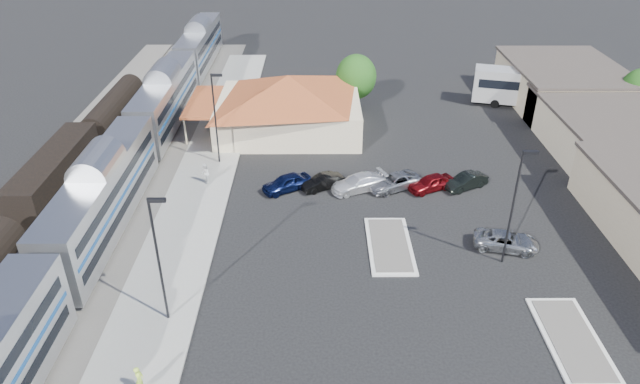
{
  "coord_description": "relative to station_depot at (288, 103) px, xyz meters",
  "views": [
    {
      "loc": [
        -1.49,
        -33.53,
        25.13
      ],
      "look_at": [
        -1.28,
        5.43,
        2.8
      ],
      "focal_mm": 32.0,
      "sensor_mm": 36.0,
      "label": 1
    }
  ],
  "objects": [
    {
      "name": "ground",
      "position": [
        4.56,
        -24.0,
        -3.13
      ],
      "size": [
        280.0,
        280.0,
        0.0
      ],
      "primitive_type": "plane",
      "color": "black",
      "rests_on": "ground"
    },
    {
      "name": "railbed",
      "position": [
        -16.44,
        -16.0,
        -3.07
      ],
      "size": [
        16.0,
        100.0,
        0.12
      ],
      "primitive_type": "cube",
      "color": "#4C4944",
      "rests_on": "ground"
    },
    {
      "name": "platform",
      "position": [
        -7.44,
        -18.0,
        -3.04
      ],
      "size": [
        5.5,
        92.0,
        0.18
      ],
      "primitive_type": "cube",
      "color": "gray",
      "rests_on": "ground"
    },
    {
      "name": "passenger_train",
      "position": [
        -13.44,
        -19.51,
        -0.26
      ],
      "size": [
        3.0,
        104.0,
        5.55
      ],
      "color": "silver",
      "rests_on": "ground"
    },
    {
      "name": "freight_cars",
      "position": [
        -19.44,
        -14.17,
        -1.21
      ],
      "size": [
        2.8,
        46.0,
        4.0
      ],
      "color": "black",
      "rests_on": "ground"
    },
    {
      "name": "station_depot",
      "position": [
        0.0,
        0.0,
        0.0
      ],
      "size": [
        18.35,
        12.24,
        6.2
      ],
      "color": "beige",
      "rests_on": "ground"
    },
    {
      "name": "buildings_east",
      "position": [
        32.56,
        -9.72,
        -0.86
      ],
      "size": [
        14.4,
        51.4,
        4.8
      ],
      "color": "#C6B28C",
      "rests_on": "ground"
    },
    {
      "name": "traffic_island_south",
      "position": [
        8.56,
        -22.0,
        -3.03
      ],
      "size": [
        3.3,
        7.5,
        0.21
      ],
      "color": "silver",
      "rests_on": "ground"
    },
    {
      "name": "traffic_island_north",
      "position": [
        18.56,
        -32.0,
        -3.03
      ],
      "size": [
        3.3,
        7.5,
        0.21
      ],
      "color": "silver",
      "rests_on": "ground"
    },
    {
      "name": "lamp_plat_s",
      "position": [
        -6.34,
        -30.0,
        2.21
      ],
      "size": [
        1.08,
        0.25,
        9.0
      ],
      "color": "black",
      "rests_on": "ground"
    },
    {
      "name": "lamp_plat_n",
      "position": [
        -6.34,
        -8.0,
        2.21
      ],
      "size": [
        1.08,
        0.25,
        9.0
      ],
      "color": "black",
      "rests_on": "ground"
    },
    {
      "name": "lamp_lot",
      "position": [
        16.66,
        -24.0,
        2.21
      ],
      "size": [
        1.08,
        0.25,
        9.0
      ],
      "color": "black",
      "rests_on": "ground"
    },
    {
      "name": "tree_east_c",
      "position": [
        38.56,
        2.0,
        0.63
      ],
      "size": [
        4.41,
        4.41,
        6.21
      ],
      "color": "#382314",
      "rests_on": "ground"
    },
    {
      "name": "tree_depot",
      "position": [
        7.56,
        6.0,
        0.89
      ],
      "size": [
        4.71,
        4.71,
        6.63
      ],
      "color": "#382314",
      "rests_on": "ground"
    },
    {
      "name": "suv",
      "position": [
        17.28,
        -22.31,
        -2.46
      ],
      "size": [
        5.22,
        3.3,
        1.34
      ],
      "primitive_type": "imported",
      "rotation": [
        0.0,
        0.0,
        1.33
      ],
      "color": "#9B9EA3",
      "rests_on": "ground"
    },
    {
      "name": "coach_bus",
      "position": [
        28.56,
        6.76,
        -0.61
      ],
      "size": [
        13.91,
        6.4,
        4.37
      ],
      "rotation": [
        0.0,
        0.0,
        1.31
      ],
      "color": "silver",
      "rests_on": "ground"
    },
    {
      "name": "person_a",
      "position": [
        -6.55,
        -35.9,
        -2.05
      ],
      "size": [
        0.51,
        0.71,
        1.81
      ],
      "primitive_type": "imported",
      "rotation": [
        0.0,
        0.0,
        1.69
      ],
      "color": "#B8DE45",
      "rests_on": "platform"
    },
    {
      "name": "person_b",
      "position": [
        -7.05,
        -12.22,
        -2.02
      ],
      "size": [
        0.86,
        1.02,
        1.87
      ],
      "primitive_type": "imported",
      "rotation": [
        0.0,
        0.0,
        -1.39
      ],
      "color": "white",
      "rests_on": "platform"
    },
    {
      "name": "parked_car_a",
      "position": [
        0.33,
        -13.33,
        -2.38
      ],
      "size": [
        4.73,
        3.75,
        1.51
      ],
      "primitive_type": "imported",
      "rotation": [
        0.0,
        0.0,
        -1.05
      ],
      "color": "#0C143C",
      "rests_on": "ground"
    },
    {
      "name": "parked_car_b",
      "position": [
        3.53,
        -13.03,
        -2.48
      ],
      "size": [
        4.17,
        3.08,
        1.31
      ],
      "primitive_type": "imported",
      "rotation": [
        0.0,
        0.0,
        -1.09
      ],
      "color": "black",
      "rests_on": "ground"
    },
    {
      "name": "parked_car_c",
      "position": [
        6.73,
        -13.33,
        -2.4
      ],
      "size": [
        5.47,
        3.87,
        1.47
      ],
      "primitive_type": "imported",
      "rotation": [
        0.0,
        0.0,
        -1.17
      ],
      "color": "white",
      "rests_on": "ground"
    },
    {
      "name": "parked_car_d",
      "position": [
        9.93,
        -13.03,
        -2.44
      ],
      "size": [
        5.48,
        4.26,
        1.38
      ],
      "primitive_type": "imported",
      "rotation": [
        0.0,
        0.0,
        -1.11
      ],
      "color": "gray",
      "rests_on": "ground"
    },
    {
      "name": "parked_car_e",
      "position": [
        13.13,
        -13.33,
        -2.42
      ],
      "size": [
        4.52,
        3.33,
        1.43
      ],
      "primitive_type": "imported",
      "rotation": [
        0.0,
        0.0,
        -1.13
      ],
      "color": "maroon",
      "rests_on": "ground"
    },
    {
      "name": "parked_car_f",
      "position": [
        16.33,
        -13.03,
        -2.45
      ],
      "size": [
        4.31,
        3.23,
        1.36
      ],
      "primitive_type": "imported",
      "rotation": [
        0.0,
        0.0,
        -1.07
      ],
      "color": "black",
      "rests_on": "ground"
    }
  ]
}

